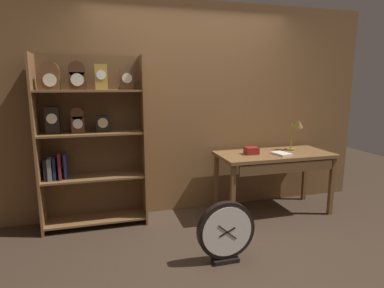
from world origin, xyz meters
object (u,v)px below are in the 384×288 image
workbench (275,160)px  desk_lamp (296,129)px  toolbox_small (251,151)px  open_repair_manual (281,154)px  round_clock_large (226,232)px  bookshelf (88,136)px

workbench → desk_lamp: desk_lamp is taller
desk_lamp → toolbox_small: bearing=-174.1°
desk_lamp → toolbox_small: size_ratio=2.73×
open_repair_manual → round_clock_large: bearing=-153.5°
workbench → desk_lamp: size_ratio=3.34×
round_clock_large → toolbox_small: bearing=53.8°
desk_lamp → open_repair_manual: 0.46m
toolbox_small → bookshelf: bearing=173.5°
bookshelf → toolbox_small: bookshelf is taller
open_repair_manual → round_clock_large: (-1.04, -0.83, -0.49)m
workbench → round_clock_large: 1.42m
round_clock_large → desk_lamp: bearing=37.1°
toolbox_small → open_repair_manual: (0.34, -0.13, -0.03)m
bookshelf → workbench: 2.24m
desk_lamp → round_clock_large: desk_lamp is taller
bookshelf → round_clock_large: (1.19, -1.17, -0.75)m
bookshelf → open_repair_manual: 2.27m
open_repair_manual → round_clock_large: size_ratio=0.38×
workbench → open_repair_manual: 0.14m
desk_lamp → round_clock_large: (-1.36, -1.03, -0.75)m
bookshelf → toolbox_small: 1.92m
workbench → toolbox_small: size_ratio=9.12×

